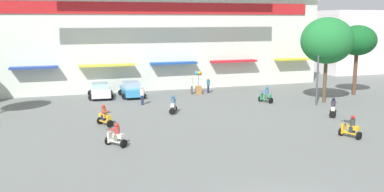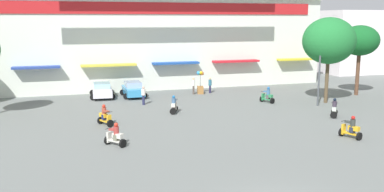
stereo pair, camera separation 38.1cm
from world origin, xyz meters
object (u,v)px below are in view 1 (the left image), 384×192
plaza_tree_1 (357,41)px  parked_car_1 (131,89)px  scooter_rider_7 (266,96)px  pedestrian_1 (208,84)px  parked_car_0 (100,90)px  pedestrian_0 (192,85)px  balloon_vendor_cart (199,85)px  scooter_rider_0 (105,117)px  plaza_tree_3 (327,41)px  scooter_rider_1 (173,106)px  scooter_rider_2 (333,109)px  scooter_rider_4 (116,137)px  streetlamp_near (318,66)px  pedestrian_2 (142,95)px  scooter_rider_6 (351,128)px

plaza_tree_1 → parked_car_1: bearing=165.6°
parked_car_1 → scooter_rider_7: bearing=-30.0°
parked_car_1 → pedestrian_1: bearing=-1.0°
parked_car_0 → pedestrian_0: 9.16m
pedestrian_1 → balloon_vendor_cart: 1.07m
scooter_rider_0 → balloon_vendor_cart: 15.06m
plaza_tree_3 → scooter_rider_1: 15.34m
plaza_tree_3 → scooter_rider_2: plaza_tree_3 is taller
parked_car_1 → balloon_vendor_cart: (6.94, -0.16, 0.17)m
parked_car_0 → scooter_rider_1: bearing=-60.2°
scooter_rider_1 → pedestrian_1: pedestrian_1 is taller
scooter_rider_4 → pedestrian_0: size_ratio=0.85×
streetlamp_near → balloon_vendor_cart: 12.34m
scooter_rider_1 → pedestrian_2: 4.43m
parked_car_1 → scooter_rider_2: scooter_rider_2 is taller
scooter_rider_2 → streetlamp_near: 5.19m
parked_car_1 → scooter_rider_7: 13.10m
scooter_rider_0 → pedestrian_1: pedestrian_1 is taller
scooter_rider_2 → plaza_tree_3: bearing=61.9°
scooter_rider_6 → streetlamp_near: 10.80m
scooter_rider_1 → streetlamp_near: 13.32m
parked_car_0 → pedestrian_0: bearing=-5.4°
scooter_rider_1 → scooter_rider_6: scooter_rider_6 is taller
scooter_rider_1 → scooter_rider_4: bearing=-126.1°
pedestrian_0 → balloon_vendor_cart: size_ratio=0.73×
scooter_rider_2 → pedestrian_1: pedestrian_1 is taller
plaza_tree_3 → balloon_vendor_cart: 13.31m
plaza_tree_3 → pedestrian_2: 17.37m
scooter_rider_4 → pedestrian_1: pedestrian_1 is taller
parked_car_0 → scooter_rider_6: scooter_rider_6 is taller
scooter_rider_7 → scooter_rider_6: bearing=-91.2°
pedestrian_2 → balloon_vendor_cart: bearing=31.0°
plaza_tree_1 → scooter_rider_0: size_ratio=4.56×
balloon_vendor_cart → scooter_rider_6: bearing=-77.4°
scooter_rider_1 → pedestrian_2: size_ratio=0.90×
pedestrian_1 → scooter_rider_4: bearing=-126.3°
streetlamp_near → pedestrian_1: bearing=127.8°
pedestrian_2 → streetlamp_near: 15.76m
plaza_tree_3 → pedestrian_1: bearing=136.9°
parked_car_0 → streetlamp_near: size_ratio=0.68×
scooter_rider_2 → scooter_rider_6: 6.15m
plaza_tree_3 → scooter_rider_6: plaza_tree_3 is taller
scooter_rider_4 → pedestrian_0: 18.49m
scooter_rider_1 → streetlamp_near: size_ratio=0.25×
scooter_rider_7 → streetlamp_near: bearing=-35.5°
plaza_tree_1 → parked_car_0: 25.97m
plaza_tree_1 → plaza_tree_3: plaza_tree_3 is taller
parked_car_0 → pedestrian_0: pedestrian_0 is taller
parked_car_0 → scooter_rider_4: size_ratio=2.80×
pedestrian_0 → pedestrian_1: size_ratio=1.06×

